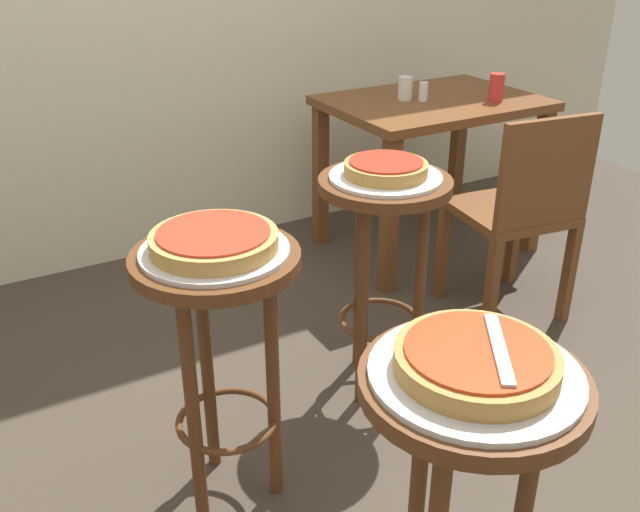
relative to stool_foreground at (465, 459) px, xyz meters
The scene contains 16 objects.
ground_plane 0.94m from the stool_foreground, 81.64° to the left, with size 6.00×6.00×0.00m, color #42382D.
stool_foreground is the anchor object (origin of this frame).
serving_plate_foreground 0.20m from the stool_foreground, 82.87° to the left, with size 0.38×0.38×0.01m, color silver.
pizza_foreground 0.23m from the stool_foreground, 75.96° to the left, with size 0.29×0.29×0.05m.
stool_middle 0.73m from the stool_foreground, 107.03° to the left, with size 0.42×0.42×0.76m.
serving_plate_middle 0.75m from the stool_foreground, 107.03° to the left, with size 0.36×0.36×0.01m, color silver.
pizza_middle 0.76m from the stool_foreground, 107.03° to the left, with size 0.31×0.31×0.05m.
stool_leftside 1.02m from the stool_foreground, 64.53° to the left, with size 0.42×0.42×0.76m.
serving_plate_leftside 1.04m from the stool_foreground, 64.53° to the left, with size 0.35×0.35×0.01m, color silver.
pizza_leftside 1.05m from the stool_foreground, 64.53° to the left, with size 0.26×0.26×0.05m.
dining_table 2.16m from the stool_foreground, 54.11° to the left, with size 0.94×0.68×0.73m.
cup_near_edge 2.17m from the stool_foreground, 46.89° to the left, with size 0.07×0.07×0.12m, color red.
cup_far_edge 2.14m from the stool_foreground, 57.57° to the left, with size 0.06×0.06×0.10m, color silver.
condiment_shaker 2.12m from the stool_foreground, 55.41° to the left, with size 0.04×0.04×0.08m, color white.
wooden_chair 1.56m from the stool_foreground, 41.84° to the left, with size 0.45×0.45×0.85m.
pizza_server_knife 0.25m from the stool_foreground, 33.69° to the right, with size 0.22×0.02×0.01m, color silver.
Camera 1 is at (-0.86, -1.50, 1.50)m, focal length 39.75 mm.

